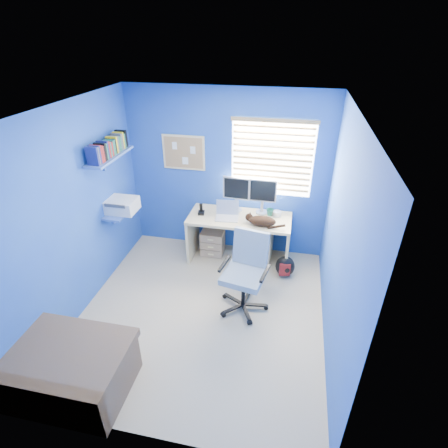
% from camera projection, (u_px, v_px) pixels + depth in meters
% --- Properties ---
extents(floor, '(3.00, 3.20, 0.00)m').
position_uv_depth(floor, '(202.00, 312.00, 4.46)').
color(floor, tan).
rests_on(floor, ground).
extents(ceiling, '(3.00, 3.20, 0.00)m').
position_uv_depth(ceiling, '(194.00, 111.00, 3.21)').
color(ceiling, white).
rests_on(ceiling, wall_back).
extents(wall_back, '(3.00, 0.01, 2.50)m').
position_uv_depth(wall_back, '(227.00, 175.00, 5.19)').
color(wall_back, '#1E48B6').
rests_on(wall_back, ground).
extents(wall_front, '(3.00, 0.01, 2.50)m').
position_uv_depth(wall_front, '(139.00, 339.00, 2.47)').
color(wall_front, '#1E48B6').
rests_on(wall_front, ground).
extents(wall_left, '(0.01, 3.20, 2.50)m').
position_uv_depth(wall_left, '(75.00, 215.00, 4.10)').
color(wall_left, '#1E48B6').
rests_on(wall_left, ground).
extents(wall_right, '(0.01, 3.20, 2.50)m').
position_uv_depth(wall_right, '(340.00, 243.00, 3.57)').
color(wall_right, '#1E48B6').
rests_on(wall_right, ground).
extents(desk, '(1.50, 0.65, 0.74)m').
position_uv_depth(desk, '(239.00, 238.00, 5.29)').
color(desk, beige).
rests_on(desk, floor).
extents(laptop, '(0.36, 0.30, 0.22)m').
position_uv_depth(laptop, '(227.00, 212.00, 5.02)').
color(laptop, silver).
rests_on(laptop, desk).
extents(monitor_left, '(0.41, 0.15, 0.54)m').
position_uv_depth(monitor_left, '(236.00, 194.00, 5.16)').
color(monitor_left, silver).
rests_on(monitor_left, desk).
extents(monitor_right, '(0.40, 0.12, 0.54)m').
position_uv_depth(monitor_right, '(263.00, 196.00, 5.09)').
color(monitor_right, silver).
rests_on(monitor_right, desk).
extents(phone, '(0.10, 0.12, 0.17)m').
position_uv_depth(phone, '(201.00, 209.00, 5.15)').
color(phone, black).
rests_on(phone, desk).
extents(mug, '(0.10, 0.09, 0.10)m').
position_uv_depth(mug, '(270.00, 212.00, 5.13)').
color(mug, '#1B664C').
rests_on(mug, desk).
extents(cd_spindle, '(0.13, 0.13, 0.07)m').
position_uv_depth(cd_spindle, '(277.00, 213.00, 5.13)').
color(cd_spindle, silver).
rests_on(cd_spindle, desk).
extents(cat, '(0.42, 0.30, 0.14)m').
position_uv_depth(cat, '(262.00, 221.00, 4.87)').
color(cat, black).
rests_on(cat, desk).
extents(tower_pc, '(0.21, 0.45, 0.45)m').
position_uv_depth(tower_pc, '(266.00, 245.00, 5.40)').
color(tower_pc, beige).
rests_on(tower_pc, floor).
extents(drawer_boxes, '(0.35, 0.28, 0.41)m').
position_uv_depth(drawer_boxes, '(213.00, 242.00, 5.51)').
color(drawer_boxes, tan).
rests_on(drawer_boxes, floor).
extents(yellow_book, '(0.03, 0.17, 0.24)m').
position_uv_depth(yellow_book, '(255.00, 257.00, 5.30)').
color(yellow_book, yellow).
rests_on(yellow_book, floor).
extents(backpack, '(0.31, 0.26, 0.32)m').
position_uv_depth(backpack, '(285.00, 266.00, 5.03)').
color(backpack, black).
rests_on(backpack, floor).
extents(bed_corner, '(1.11, 0.79, 0.53)m').
position_uv_depth(bed_corner, '(70.00, 370.00, 3.40)').
color(bed_corner, brown).
rests_on(bed_corner, floor).
extents(office_chair, '(0.70, 0.70, 1.03)m').
position_uv_depth(office_chair, '(245.00, 282.00, 4.38)').
color(office_chair, black).
rests_on(office_chair, floor).
extents(window_blinds, '(1.15, 0.05, 1.10)m').
position_uv_depth(window_blinds, '(272.00, 159.00, 4.90)').
color(window_blinds, white).
rests_on(window_blinds, ground).
extents(corkboard, '(0.64, 0.02, 0.52)m').
position_uv_depth(corkboard, '(184.00, 153.00, 5.14)').
color(corkboard, beige).
rests_on(corkboard, ground).
extents(wall_shelves, '(0.42, 0.90, 1.05)m').
position_uv_depth(wall_shelves, '(114.00, 177.00, 4.62)').
color(wall_shelves, '#4268B9').
rests_on(wall_shelves, ground).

